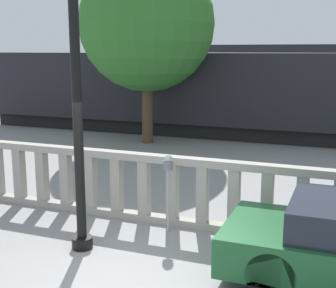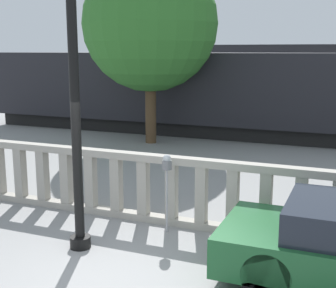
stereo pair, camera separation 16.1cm
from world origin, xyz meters
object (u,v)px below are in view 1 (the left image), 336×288
(parking_meter, at_px, (168,170))
(train_far, at_px, (289,69))
(lamppost, at_px, (75,39))
(tree_left, at_px, (147,24))
(train_near, at_px, (207,92))

(parking_meter, relative_size, train_far, 0.05)
(lamppost, bearing_deg, train_far, 90.62)
(train_far, distance_m, tree_left, 20.67)
(train_near, bearing_deg, train_far, 87.04)
(train_near, distance_m, train_far, 17.90)
(tree_left, bearing_deg, parking_meter, -63.59)
(lamppost, height_order, train_near, lamppost)
(lamppost, distance_m, tree_left, 9.33)
(train_near, relative_size, tree_left, 2.85)
(tree_left, bearing_deg, train_near, 59.70)
(parking_meter, relative_size, train_near, 0.08)
(parking_meter, bearing_deg, lamppost, -131.87)
(train_near, relative_size, train_far, 0.67)
(parking_meter, height_order, train_far, train_far)
(lamppost, xyz_separation_m, train_near, (-1.24, 11.43, -1.78))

